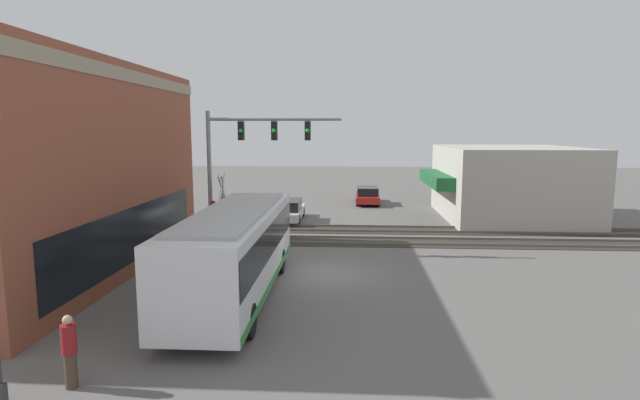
% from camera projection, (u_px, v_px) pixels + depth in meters
% --- Properties ---
extents(ground_plane, '(120.00, 120.00, 0.00)m').
position_uv_depth(ground_plane, '(320.00, 274.00, 20.49)').
color(ground_plane, '#605E5B').
extents(brick_building, '(15.59, 10.88, 8.51)m').
position_uv_depth(brick_building, '(1.00, 170.00, 20.14)').
color(brick_building, brown).
rests_on(brick_building, ground).
extents(shop_building, '(10.29, 9.51, 4.75)m').
position_uv_depth(shop_building, '(507.00, 183.00, 32.97)').
color(shop_building, '#B2ADA3').
rests_on(shop_building, ground).
extents(city_bus, '(10.47, 2.59, 3.15)m').
position_uv_depth(city_bus, '(236.00, 249.00, 17.42)').
color(city_bus, silver).
rests_on(city_bus, ground).
extents(traffic_signal_gantry, '(0.42, 6.48, 6.76)m').
position_uv_depth(traffic_signal_gantry, '(248.00, 148.00, 23.87)').
color(traffic_signal_gantry, gray).
rests_on(traffic_signal_gantry, ground).
extents(crossing_signal, '(1.41, 1.18, 3.81)m').
position_uv_depth(crossing_signal, '(222.00, 203.00, 24.33)').
color(crossing_signal, gray).
rests_on(crossing_signal, ground).
extents(rail_track_near, '(2.60, 60.00, 0.15)m').
position_uv_depth(rail_track_near, '(327.00, 241.00, 26.42)').
color(rail_track_near, '#332D28').
rests_on(rail_track_near, ground).
extents(rail_track_far, '(2.60, 60.00, 0.15)m').
position_uv_depth(rail_track_far, '(329.00, 229.00, 29.58)').
color(rail_track_far, '#332D28').
rests_on(rail_track_far, ground).
extents(parked_car_white, '(4.87, 1.82, 1.38)m').
position_uv_depth(parked_car_white, '(288.00, 211.00, 32.33)').
color(parked_car_white, silver).
rests_on(parked_car_white, ground).
extents(parked_car_red, '(4.68, 1.82, 1.36)m').
position_uv_depth(parked_car_red, '(367.00, 196.00, 39.73)').
color(parked_car_red, '#B21E19').
rests_on(parked_car_red, ground).
extents(pedestrian_by_lamp, '(0.34, 0.34, 1.74)m').
position_uv_depth(pedestrian_by_lamp, '(70.00, 351.00, 11.32)').
color(pedestrian_by_lamp, '#473828').
rests_on(pedestrian_by_lamp, ground).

